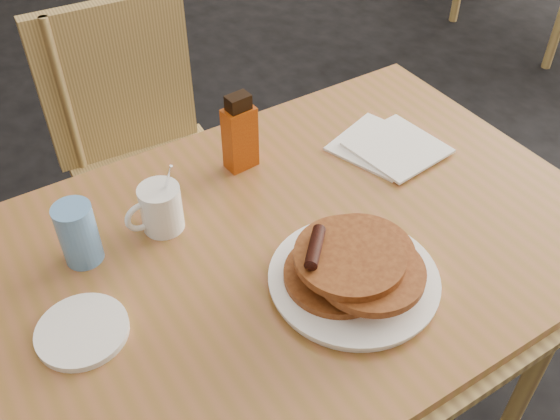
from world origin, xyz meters
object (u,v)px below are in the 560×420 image
object	(u,v)px
main_table	(289,256)
pancake_plate	(354,271)
chair_main_far	(140,141)
syrup_bottle	(240,134)
coffee_mug	(160,208)
blue_tumbler	(78,234)

from	to	relation	value
main_table	pancake_plate	xyz separation A→B (m)	(0.03, -0.15, 0.07)
main_table	chair_main_far	size ratio (longest dim) A/B	1.38
main_table	syrup_bottle	world-z (taller)	syrup_bottle
pancake_plate	coffee_mug	world-z (taller)	coffee_mug
pancake_plate	blue_tumbler	xyz separation A→B (m)	(-0.35, 0.32, 0.03)
coffee_mug	syrup_bottle	xyz separation A→B (m)	(0.22, 0.07, 0.03)
main_table	coffee_mug	world-z (taller)	coffee_mug
syrup_bottle	pancake_plate	bearing A→B (deg)	-94.85
main_table	chair_main_far	world-z (taller)	chair_main_far
chair_main_far	blue_tumbler	distance (m)	0.69
pancake_plate	coffee_mug	bearing A→B (deg)	123.21
chair_main_far	coffee_mug	xyz separation A→B (m)	(-0.18, -0.55, 0.26)
main_table	blue_tumbler	bearing A→B (deg)	152.09
pancake_plate	coffee_mug	xyz separation A→B (m)	(-0.20, 0.31, 0.02)
main_table	syrup_bottle	distance (m)	0.27
main_table	blue_tumbler	xyz separation A→B (m)	(-0.33, 0.17, 0.10)
main_table	coffee_mug	size ratio (longest dim) A/B	8.59
coffee_mug	blue_tumbler	bearing A→B (deg)	166.34
main_table	blue_tumbler	distance (m)	0.38
chair_main_far	blue_tumbler	bearing A→B (deg)	-114.72
pancake_plate	main_table	bearing A→B (deg)	100.74
main_table	chair_main_far	bearing A→B (deg)	89.58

